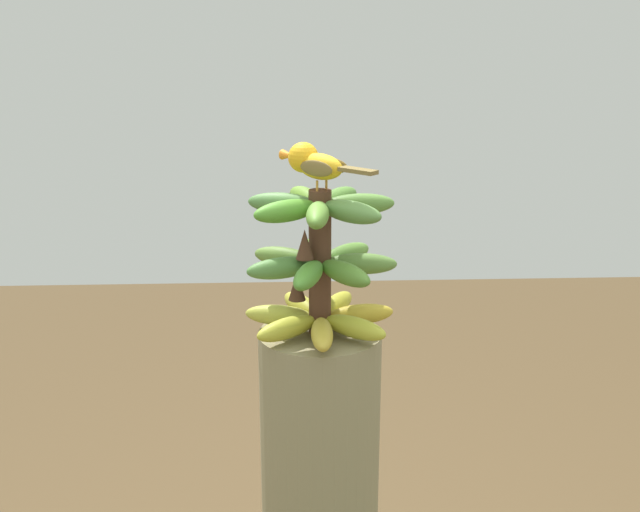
{
  "coord_description": "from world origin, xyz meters",
  "views": [
    {
      "loc": [
        0.07,
        1.5,
        1.82
      ],
      "look_at": [
        0.0,
        0.0,
        1.38
      ],
      "focal_mm": 43.2,
      "sensor_mm": 36.0,
      "label": 1
    }
  ],
  "objects": [
    {
      "name": "perched_bird",
      "position": [
        0.01,
        -0.01,
        1.57
      ],
      "size": [
        0.19,
        0.18,
        0.09
      ],
      "color": "#C68933",
      "rests_on": "banana_bunch"
    },
    {
      "name": "banana_bunch",
      "position": [
        0.0,
        0.0,
        1.36
      ],
      "size": [
        0.32,
        0.32,
        0.3
      ],
      "color": "#4C2D1E",
      "rests_on": "banana_tree"
    }
  ]
}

